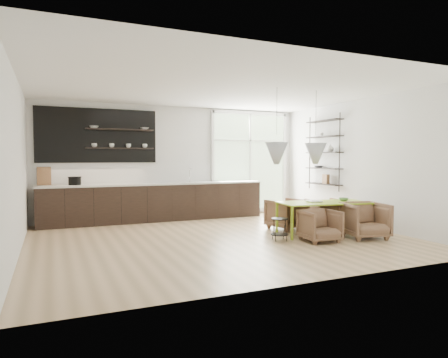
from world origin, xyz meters
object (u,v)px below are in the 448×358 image
armchair_back_left (286,214)px  armchair_front_left (320,226)px  dining_table (324,204)px  armchair_front_right (365,220)px  armchair_back_right (325,213)px  wire_stool (280,226)px

armchair_back_left → armchair_front_left: (-0.15, -1.39, -0.03)m
dining_table → armchair_front_right: (0.48, -0.67, -0.27)m
armchair_back_right → armchair_front_left: size_ratio=1.10×
dining_table → armchair_front_right: 0.86m
armchair_back_left → wire_stool: 1.28m
armchair_front_right → armchair_back_left: bearing=132.5°
armchair_back_left → armchair_front_right: (0.85, -1.49, 0.02)m
armchair_front_left → armchair_front_right: size_ratio=0.85×
armchair_front_right → wire_stool: size_ratio=1.82×
dining_table → armchair_back_left: armchair_back_left is taller
dining_table → armchair_back_left: (-0.37, 0.82, -0.29)m
dining_table → armchair_back_right: (0.51, 0.59, -0.29)m
armchair_back_right → armchair_front_right: size_ratio=0.94×
armchair_back_right → armchair_front_right: bearing=96.0°
armchair_back_left → wire_stool: (-0.79, -1.01, -0.06)m
armchair_back_right → armchair_front_left: armchair_back_right is taller
armchair_front_right → wire_stool: (-1.64, 0.48, -0.08)m
armchair_back_right → armchair_front_right: armchair_front_right is taller
armchair_front_left → wire_stool: (-0.64, 0.38, -0.03)m
armchair_back_right → wire_stool: size_ratio=1.70×
dining_table → armchair_front_left: (-0.52, -0.57, -0.32)m
dining_table → wire_stool: bearing=-162.4°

